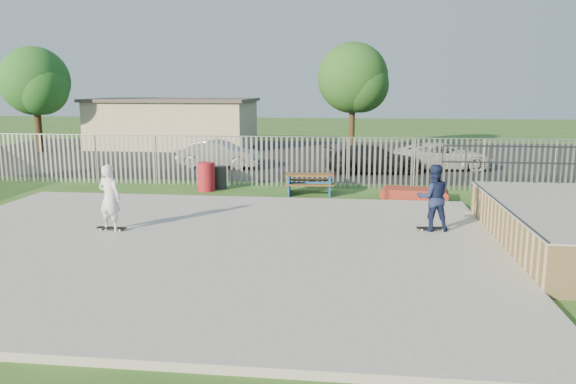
# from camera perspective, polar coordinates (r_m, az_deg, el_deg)

# --- Properties ---
(ground) EXTENTS (120.00, 120.00, 0.00)m
(ground) POSITION_cam_1_polar(r_m,az_deg,el_deg) (14.15, -9.50, -5.68)
(ground) COLOR #29561D
(ground) RESTS_ON ground
(concrete_slab) EXTENTS (15.00, 12.00, 0.15)m
(concrete_slab) POSITION_cam_1_polar(r_m,az_deg,el_deg) (14.13, -9.51, -5.39)
(concrete_slab) COLOR gray
(concrete_slab) RESTS_ON ground
(fence) EXTENTS (26.04, 16.02, 2.00)m
(fence) POSITION_cam_1_polar(r_m,az_deg,el_deg) (18.08, -2.48, 1.27)
(fence) COLOR gray
(fence) RESTS_ON ground
(picnic_table) EXTENTS (1.89, 1.60, 0.75)m
(picnic_table) POSITION_cam_1_polar(r_m,az_deg,el_deg) (20.95, 2.17, 0.85)
(picnic_table) COLOR brown
(picnic_table) RESTS_ON ground
(funbox) EXTENTS (2.10, 1.26, 0.39)m
(funbox) POSITION_cam_1_polar(r_m,az_deg,el_deg) (20.40, 12.69, -0.20)
(funbox) COLOR maroon
(funbox) RESTS_ON ground
(trash_bin_red) EXTENTS (0.66, 0.66, 1.10)m
(trash_bin_red) POSITION_cam_1_polar(r_m,az_deg,el_deg) (21.73, -8.31, 1.55)
(trash_bin_red) COLOR maroon
(trash_bin_red) RESTS_ON ground
(trash_bin_grey) EXTENTS (0.53, 0.53, 0.88)m
(trash_bin_grey) POSITION_cam_1_polar(r_m,az_deg,el_deg) (22.20, -6.92, 1.49)
(trash_bin_grey) COLOR #262629
(trash_bin_grey) RESTS_ON ground
(parking_lot) EXTENTS (40.00, 18.00, 0.02)m
(parking_lot) POSITION_cam_1_polar(r_m,az_deg,el_deg) (32.49, -0.08, 3.68)
(parking_lot) COLOR black
(parking_lot) RESTS_ON ground
(car_silver) EXTENTS (4.18, 1.75, 1.34)m
(car_silver) POSITION_cam_1_polar(r_m,az_deg,el_deg) (27.82, -6.98, 3.85)
(car_silver) COLOR #A0A0A4
(car_silver) RESTS_ON parking_lot
(car_dark) EXTENTS (4.70, 2.62, 1.29)m
(car_dark) POSITION_cam_1_polar(r_m,az_deg,el_deg) (26.21, 8.66, 3.33)
(car_dark) COLOR black
(car_dark) RESTS_ON parking_lot
(car_white) EXTENTS (4.83, 2.61, 1.29)m
(car_white) POSITION_cam_1_polar(r_m,az_deg,el_deg) (28.02, 15.47, 3.53)
(car_white) COLOR silver
(car_white) RESTS_ON parking_lot
(building) EXTENTS (10.40, 6.40, 3.20)m
(building) POSITION_cam_1_polar(r_m,az_deg,el_deg) (38.00, -11.47, 6.90)
(building) COLOR #C4BA97
(building) RESTS_ON ground
(tree_left) EXTENTS (4.11, 4.11, 6.34)m
(tree_left) POSITION_cam_1_polar(r_m,az_deg,el_deg) (37.62, -24.33, 10.20)
(tree_left) COLOR #3C2A18
(tree_left) RESTS_ON ground
(tree_mid) EXTENTS (4.31, 4.31, 6.65)m
(tree_mid) POSITION_cam_1_polar(r_m,az_deg,el_deg) (35.20, 6.59, 11.43)
(tree_mid) COLOR #44301B
(tree_mid) RESTS_ON ground
(skateboard_a) EXTENTS (0.82, 0.30, 0.08)m
(skateboard_a) POSITION_cam_1_polar(r_m,az_deg,el_deg) (15.58, 14.39, -3.63)
(skateboard_a) COLOR black
(skateboard_a) RESTS_ON concrete_slab
(skateboard_b) EXTENTS (0.81, 0.25, 0.08)m
(skateboard_b) POSITION_cam_1_polar(r_m,az_deg,el_deg) (15.82, -17.49, -3.58)
(skateboard_b) COLOR black
(skateboard_b) RESTS_ON concrete_slab
(skater_navy) EXTENTS (0.95, 0.78, 1.78)m
(skater_navy) POSITION_cam_1_polar(r_m,az_deg,el_deg) (15.40, 14.54, -0.55)
(skater_navy) COLOR #162046
(skater_navy) RESTS_ON concrete_slab
(skater_white) EXTENTS (0.73, 0.57, 1.78)m
(skater_white) POSITION_cam_1_polar(r_m,az_deg,el_deg) (15.64, -17.67, -0.55)
(skater_white) COLOR white
(skater_white) RESTS_ON concrete_slab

